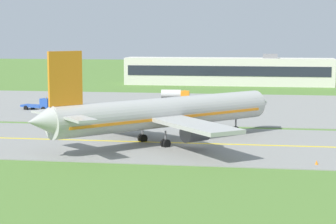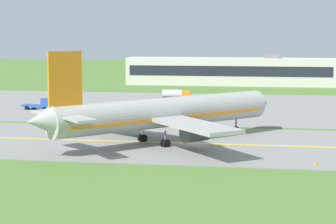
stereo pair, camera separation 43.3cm
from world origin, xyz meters
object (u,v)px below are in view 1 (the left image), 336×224
object	(u,v)px
service_truck_catering	(195,108)
service_truck_pushback	(41,104)
airplane_lead	(163,113)
service_truck_baggage	(175,95)

from	to	relation	value
service_truck_catering	service_truck_pushback	xyz separation A→B (m)	(-29.92, 3.37, -0.35)
airplane_lead	service_truck_pushback	bearing A→B (deg)	132.37
airplane_lead	service_truck_catering	world-z (taller)	airplane_lead
airplane_lead	service_truck_pushback	xyz separation A→B (m)	(-28.81, 31.58, -2.95)
airplane_lead	service_truck_catering	xyz separation A→B (m)	(1.12, 28.21, -2.60)
service_truck_baggage	service_truck_pushback	bearing A→B (deg)	-141.19
airplane_lead	service_truck_pushback	distance (m)	42.84
service_truck_baggage	service_truck_pushback	xyz separation A→B (m)	(-23.17, -18.63, -0.35)
service_truck_pushback	service_truck_baggage	bearing A→B (deg)	38.81
airplane_lead	service_truck_baggage	size ratio (longest dim) A/B	5.17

